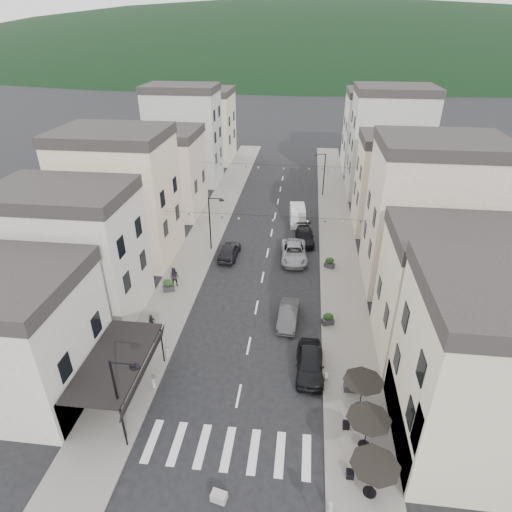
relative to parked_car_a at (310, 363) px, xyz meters
The scene contains 29 objects.
ground 9.93m from the parked_car_a, 117.57° to the right, with size 700.00×700.00×0.00m, color black.
sidewalk_left 26.19m from the parked_car_a, 117.48° to the left, with size 4.00×76.00×0.12m, color slate.
sidewalk_right 23.42m from the parked_car_a, 82.83° to the left, with size 4.00×76.00×0.12m, color slate.
hill_backdrop 291.27m from the parked_car_a, 90.90° to the left, with size 640.00×360.00×70.00m, color black.
bistro_building 11.78m from the parked_car_a, 25.69° to the right, with size 10.00×8.00×10.00m, color beige.
boutique_awning 12.63m from the parked_car_a, 162.31° to the right, with size 3.77×7.50×3.28m.
buildings_row_left 35.10m from the parked_car_a, 123.36° to the left, with size 10.20×54.16×14.00m.
buildings_row_right 30.05m from the parked_car_a, 70.38° to the left, with size 10.20×54.16×14.50m.
cafe_terrace 6.91m from the parked_car_a, 62.41° to the right, with size 2.50×8.10×2.53m.
streetlamp_left_near 12.74m from the parked_car_a, 146.93° to the right, with size 1.70×0.56×6.00m.
streetlamp_left_far 20.33m from the parked_car_a, 121.12° to the left, with size 1.70×0.56×6.00m.
streetlamp_right_far 35.37m from the parked_car_a, 87.98° to the left, with size 1.70×0.56×6.00m.
bollards 5.64m from the parked_car_a, 144.46° to the right, with size 11.66×10.26×0.60m.
bunting_near 14.82m from the parked_car_a, 109.10° to the left, with size 19.00×0.28×0.62m.
bunting_far 29.98m from the parked_car_a, 98.91° to the left, with size 19.00×0.28×0.62m.
parked_car_a is the anchor object (origin of this frame).
parked_car_b 5.78m from the parked_car_a, 107.94° to the left, with size 1.50×4.29×1.41m, color #303033.
parked_car_c 16.31m from the parked_car_a, 96.27° to the left, with size 2.57×5.57×1.55m, color #93949B.
parked_car_d 20.26m from the parked_car_a, 92.08° to the left, with size 1.96×4.82×1.40m, color black.
parked_car_e 17.90m from the parked_car_a, 118.14° to the left, with size 1.82×4.52×1.54m, color black.
delivery_van 25.59m from the parked_car_a, 93.87° to the left, with size 2.09×4.54×2.12m.
pedestrian_a 12.62m from the parked_car_a, 166.86° to the left, with size 0.57×0.38×1.57m, color black.
pedestrian_b 15.67m from the parked_car_a, 142.43° to the left, with size 0.92×0.72×1.90m, color #26212C.
concrete_block_a 10.77m from the parked_car_a, 114.75° to the right, with size 0.80×0.50×0.50m, color gray.
planter_la 12.20m from the parked_car_a, behind, with size 1.17×0.76×1.22m.
planter_lb 15.45m from the parked_car_a, 145.75° to the left, with size 1.16×0.89×1.15m.
planter_ra 3.14m from the parked_car_a, 28.45° to the right, with size 1.00×0.58×1.10m.
planter_rb 5.65m from the parked_car_a, 75.43° to the left, with size 1.06×0.78×1.06m.
planter_rc 14.84m from the parked_car_a, 82.93° to the left, with size 1.11×0.90×1.09m.
Camera 1 is at (3.53, -13.92, 21.51)m, focal length 30.00 mm.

